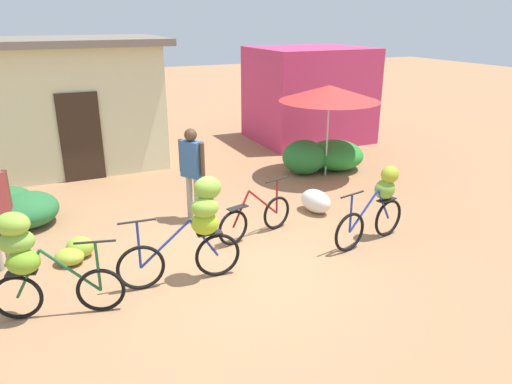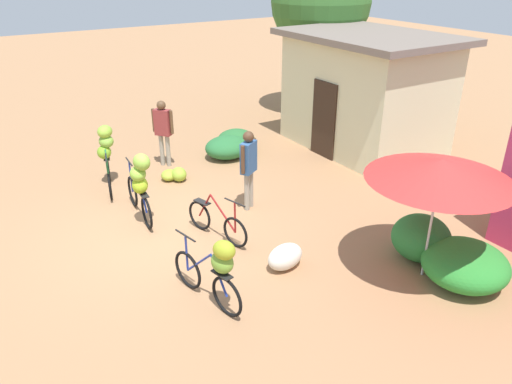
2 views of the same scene
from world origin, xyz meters
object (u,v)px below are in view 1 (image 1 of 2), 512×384
bicycle_leftmost (29,256)px  bicycle_center_loaded (256,218)px  building_low (72,103)px  banana_pile_on_ground (75,251)px  bicycle_near_pile (198,223)px  person_vendor (192,165)px  shop_pink (309,94)px  produce_sack (316,201)px  bicycle_by_shop (380,200)px  market_umbrella (329,93)px

bicycle_leftmost → bicycle_center_loaded: bicycle_leftmost is taller
building_low → bicycle_leftmost: building_low is taller
banana_pile_on_ground → bicycle_center_loaded: bearing=-7.3°
building_low → bicycle_leftmost: bearing=-99.8°
bicycle_center_loaded → bicycle_near_pile: bearing=-143.6°
building_low → bicycle_center_loaded: bearing=-68.3°
person_vendor → shop_pink: bearing=41.9°
produce_sack → person_vendor: (-2.24, 0.63, 0.84)m
shop_pink → produce_sack: 6.03m
person_vendor → produce_sack: bearing=-15.7°
bicycle_by_shop → produce_sack: size_ratio=2.26×
shop_pink → bicycle_leftmost: (-7.83, -6.73, -0.50)m
bicycle_near_pile → produce_sack: bicycle_near_pile is taller
market_umbrella → bicycle_leftmost: 7.31m
bicycle_by_shop → building_low: bearing=121.4°
bicycle_center_loaded → banana_pile_on_ground: bearing=172.7°
market_umbrella → bicycle_center_loaded: market_umbrella is taller
bicycle_leftmost → produce_sack: size_ratio=2.23×
building_low → produce_sack: building_low is taller
bicycle_leftmost → bicycle_by_shop: bicycle_leftmost is taller
shop_pink → bicycle_near_pile: bearing=-130.3°
bicycle_center_loaded → bicycle_by_shop: 2.09m
bicycle_leftmost → bicycle_near_pile: 2.14m
market_umbrella → bicycle_near_pile: size_ratio=1.31×
market_umbrella → bicycle_leftmost: (-6.38, -3.39, -1.09)m
banana_pile_on_ground → bicycle_leftmost: bearing=-112.3°
shop_pink → produce_sack: size_ratio=4.57×
bicycle_by_shop → bicycle_leftmost: bearing=-179.4°
market_umbrella → produce_sack: (-1.40, -1.86, -1.72)m
shop_pink → bicycle_by_shop: (-2.54, -6.68, -0.64)m
produce_sack → shop_pink: bearing=61.3°
bicycle_near_pile → shop_pink: bearing=49.7°
building_low → bicycle_by_shop: bearing=-58.6°
shop_pink → bicycle_center_loaded: shop_pink is taller
produce_sack → banana_pile_on_ground: bearing=-178.1°
shop_pink → produce_sack: (-2.85, -5.20, -1.14)m
bicycle_near_pile → banana_pile_on_ground: 2.20m
building_low → bicycle_near_pile: size_ratio=2.57×
bicycle_near_pile → bicycle_center_loaded: size_ratio=1.15×
market_umbrella → bicycle_center_loaded: (-2.91, -2.38, -1.60)m
bicycle_near_pile → produce_sack: 3.28m
bicycle_near_pile → produce_sack: size_ratio=2.50×
bicycle_leftmost → bicycle_by_shop: 5.29m
bicycle_leftmost → person_vendor: (2.74, 2.16, 0.21)m
building_low → market_umbrella: size_ratio=1.97×
bicycle_by_shop → banana_pile_on_ground: 4.93m
person_vendor → building_low: bearing=108.7°
bicycle_near_pile → banana_pile_on_ground: bearing=139.2°
shop_pink → bicycle_leftmost: shop_pink is taller
building_low → banana_pile_on_ground: size_ratio=6.35×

